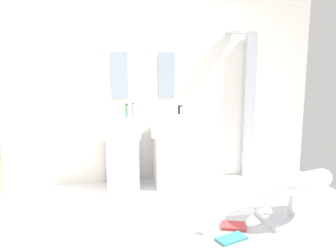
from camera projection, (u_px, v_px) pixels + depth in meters
ground_plane at (163, 235)px, 3.32m from camera, size 4.80×3.60×0.04m
rear_partition at (143, 87)px, 4.69m from camera, size 4.80×0.10×2.60m
pedestal_sink_left at (122, 149)px, 4.42m from camera, size 0.50×0.50×1.07m
pedestal_sink_right at (170, 147)px, 4.53m from camera, size 0.50×0.50×1.07m
vanity_mirror_left at (119, 75)px, 4.54m from camera, size 0.22×0.03×0.60m
vanity_mirror_right at (166, 75)px, 4.65m from camera, size 0.22×0.03×0.60m
shower_column at (248, 102)px, 4.87m from camera, size 0.49×0.24×2.05m
lounge_chair at (291, 189)px, 3.51m from camera, size 1.01×1.02×0.65m
area_rug at (221, 236)px, 3.25m from camera, size 1.18×0.77×0.01m
magazine_red at (233, 226)px, 3.40m from camera, size 0.28×0.24×0.03m
magazine_teal at (231, 239)px, 3.16m from camera, size 0.31×0.23×0.02m
coffee_mug at (206, 230)px, 3.27m from camera, size 0.07×0.07×0.09m
soap_bottle_grey at (133, 110)px, 4.34m from camera, size 0.04×0.04×0.17m
soap_bottle_clear at (182, 110)px, 4.47m from camera, size 0.04×0.04×0.12m
soap_bottle_green at (127, 111)px, 4.23m from camera, size 0.05×0.05×0.17m
soap_bottle_black at (179, 110)px, 4.50m from camera, size 0.04×0.04×0.12m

